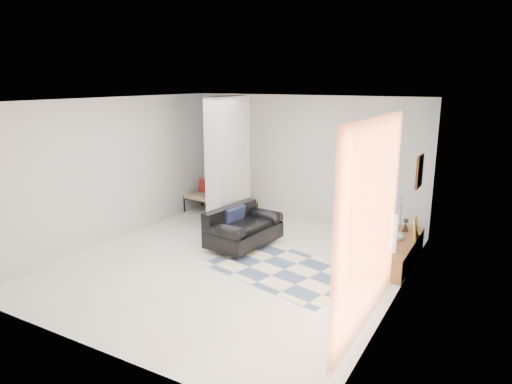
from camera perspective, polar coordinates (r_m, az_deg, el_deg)
The scene contains 17 objects.
floor at distance 8.05m, azimuth -2.89°, elevation -8.94°, with size 6.00×6.00×0.00m, color white.
ceiling at distance 7.43m, azimuth -3.15°, elevation 11.39°, with size 6.00×6.00×0.00m, color white.
wall_back at distance 10.23m, azimuth 6.02°, elevation 4.10°, with size 6.00×6.00×0.00m, color silver.
wall_front at distance 5.43m, azimuth -20.27°, elevation -5.45°, with size 6.00×6.00×0.00m, color silver.
wall_left at distance 9.36m, azimuth -17.41°, elevation 2.63°, with size 6.00×6.00×0.00m, color silver.
wall_right at distance 6.61m, azimuth 17.58°, elevation -1.85°, with size 6.00×6.00×0.00m, color silver.
partition_column at distance 9.52m, azimuth -3.46°, elevation 3.43°, with size 0.35×1.20×2.80m, color #B1B6B8.
hallway_door at distance 11.25m, azimuth -3.97°, elevation 3.06°, with size 0.85×0.06×2.04m, color silver.
curtain at distance 5.54m, azimuth 14.28°, elevation -4.09°, with size 2.55×2.55×0.00m, color #FF7E43.
wall_art at distance 7.99m, azimuth 19.76°, elevation 2.45°, with size 0.04×0.45×0.55m, color #3E2111.
media_console at distance 8.41m, azimuth 17.62°, elevation -7.09°, with size 0.45×1.91×0.80m.
loveseat at distance 8.73m, azimuth -1.82°, elevation -4.58°, with size 1.03×1.57×0.76m.
daybed at distance 10.89m, azimuth -4.54°, elevation -0.55°, with size 1.73×0.79×0.77m.
area_rug at distance 7.81m, azimuth 3.59°, elevation -9.66°, with size 2.45×1.63×0.01m, color beige.
cylinder_lamp at distance 7.69m, azimuth 16.79°, elevation -5.00°, with size 0.11×0.11×0.62m, color silver.
bronze_figurine at distance 8.83m, azimuth 18.21°, elevation -3.95°, with size 0.12×0.12×0.25m, color black, non-canonical shape.
vase at distance 8.36m, azimuth 17.48°, elevation -5.16°, with size 0.16×0.16×0.17m, color silver.
Camera 1 is at (3.99, -6.27, 3.11)m, focal length 32.00 mm.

